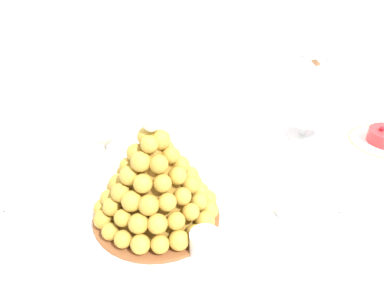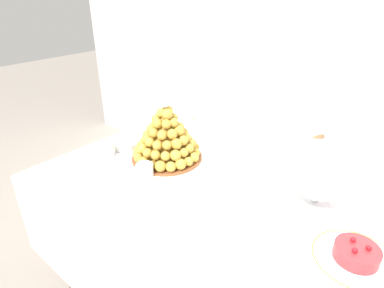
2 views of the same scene
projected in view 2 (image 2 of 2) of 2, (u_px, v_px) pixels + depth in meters
name	position (u px, v px, depth m)	size (l,w,h in m)	color
backdrop_wall	(366.00, 16.00, 1.66)	(4.80, 0.10, 2.50)	silver
buffet_table	(231.00, 215.00, 1.13)	(1.29, 0.90, 0.80)	brown
serving_tray	(168.00, 163.00, 1.22)	(0.61, 0.38, 0.02)	white
croquembouche	(166.00, 137.00, 1.21)	(0.27, 0.27, 0.24)	brown
dessert_cup_left	(108.00, 149.00, 1.26)	(0.05, 0.05, 0.05)	silver
dessert_cup_mid_left	(145.00, 171.00, 1.13)	(0.06, 0.06, 0.05)	silver
dessert_cup_centre	(192.00, 193.00, 1.00)	(0.05, 0.05, 0.05)	silver
creme_brulee_ramekin	(125.00, 145.00, 1.32)	(0.09, 0.09, 0.02)	white
macaron_goblet	(322.00, 163.00, 0.95)	(0.15, 0.14, 0.24)	white
fruit_tart_plate	(356.00, 256.00, 0.80)	(0.21, 0.21, 0.05)	white
wine_glass	(195.00, 113.00, 1.35)	(0.07, 0.07, 0.17)	silver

